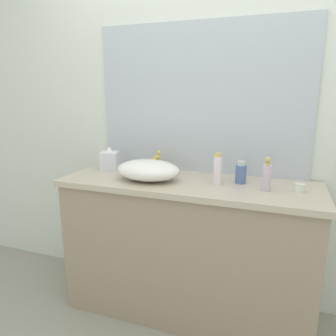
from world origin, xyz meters
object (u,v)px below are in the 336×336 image
Objects in this scene: sink_basin at (148,170)px; soap_dispenser at (267,176)px; perfume_bottle at (218,170)px; tissue_box at (110,160)px; lotion_bottle at (241,173)px; candle_jar at (299,188)px.

soap_dispenser is (0.70, 0.02, 0.02)m from sink_basin.
tissue_box is at bearing 173.09° from perfume_bottle.
lotion_bottle is 0.15m from perfume_bottle.
candle_jar is (0.17, 0.04, -0.06)m from soap_dispenser.
lotion_bottle is at bearing 30.42° from perfume_bottle.
sink_basin is 6.77× the size of candle_jar.
soap_dispenser is 0.28m from perfume_bottle.
perfume_bottle is (-0.28, 0.03, 0.01)m from soap_dispenser.
lotion_bottle is (-0.15, 0.10, -0.02)m from soap_dispenser.
tissue_box reaches higher than sink_basin.
perfume_bottle is (0.42, 0.05, 0.03)m from sink_basin.
lotion_bottle is 0.91m from tissue_box.
sink_basin is 0.70m from soap_dispenser.
tissue_box is (-0.91, 0.02, 0.01)m from lotion_bottle.
soap_dispenser is at bearing 1.86° from sink_basin.
perfume_bottle is at bearing -149.58° from lotion_bottle.
lotion_bottle is at bearing 146.10° from soap_dispenser.
tissue_box is at bearing 173.43° from soap_dispenser.
candle_jar is (0.33, -0.07, -0.04)m from lotion_bottle.
sink_basin is at bearing -178.14° from soap_dispenser.
tissue_box is at bearing 157.81° from sink_basin.
perfume_bottle reaches higher than candle_jar.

